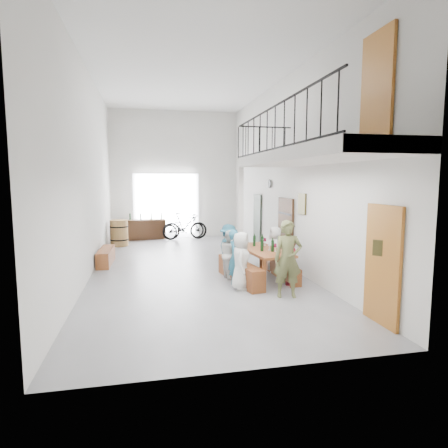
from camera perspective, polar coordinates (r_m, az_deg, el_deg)
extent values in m
plane|color=slate|center=(10.92, -4.79, -6.66)|extent=(12.00, 12.00, 0.00)
plane|color=silver|center=(16.60, -7.47, 7.43)|extent=(5.50, 0.00, 5.50)
plane|color=silver|center=(4.73, 4.08, 9.54)|extent=(5.50, 0.00, 5.50)
plane|color=silver|center=(10.65, -19.92, 7.56)|extent=(0.00, 12.00, 12.00)
plane|color=silver|center=(11.30, 9.18, 7.79)|extent=(0.00, 12.00, 12.00)
plane|color=white|center=(11.04, -5.08, 22.35)|extent=(12.00, 12.00, 0.00)
cube|color=white|center=(16.55, -8.77, 2.74)|extent=(2.80, 0.08, 2.80)
cube|color=#985B1F|center=(7.07, 22.99, -5.80)|extent=(0.06, 0.95, 2.10)
cube|color=#361D0E|center=(11.10, 9.33, -1.25)|extent=(0.06, 1.10, 2.00)
cube|color=#323D32|center=(13.73, 5.11, 0.32)|extent=(0.06, 0.80, 2.00)
cube|color=#985B1F|center=(7.42, 22.27, 18.55)|extent=(0.06, 0.90, 1.95)
cube|color=#3A3417|center=(10.01, 11.81, 3.02)|extent=(0.04, 0.45, 0.55)
cylinder|color=white|center=(12.41, 6.98, 6.10)|extent=(0.04, 0.28, 0.28)
cube|color=white|center=(8.07, 12.45, 9.98)|extent=(1.50, 5.60, 0.25)
cube|color=black|center=(7.92, 7.58, 17.30)|extent=(0.03, 5.60, 0.03)
cube|color=black|center=(7.81, 7.49, 11.30)|extent=(0.03, 5.60, 0.03)
cube|color=black|center=(10.75, 6.28, 14.48)|extent=(1.50, 0.03, 0.03)
cube|color=white|center=(10.48, 2.52, 0.78)|extent=(0.14, 0.14, 2.88)
cube|color=brown|center=(9.51, 5.90, -3.98)|extent=(1.09, 2.19, 0.06)
cube|color=brown|center=(8.64, 6.12, -7.75)|extent=(0.08, 0.08, 0.73)
cube|color=brown|center=(8.96, 10.37, -7.31)|extent=(0.08, 0.08, 0.73)
cube|color=brown|center=(10.28, 1.96, -5.39)|extent=(0.08, 0.08, 0.73)
cube|color=brown|center=(10.54, 5.67, -5.11)|extent=(0.08, 0.08, 0.73)
cube|color=brown|center=(9.39, 2.44, -7.26)|extent=(0.67, 2.22, 0.50)
cube|color=brown|center=(9.84, 8.93, -6.95)|extent=(0.29, 1.81, 0.41)
cylinder|color=black|center=(9.86, 4.63, -2.38)|extent=(0.07, 0.07, 0.35)
cylinder|color=black|center=(8.99, 8.38, -3.31)|extent=(0.07, 0.07, 0.35)
cylinder|color=black|center=(9.18, 5.82, -3.06)|extent=(0.07, 0.07, 0.35)
cylinder|color=black|center=(9.16, 7.42, -3.11)|extent=(0.07, 0.07, 0.35)
cylinder|color=black|center=(9.72, 5.85, -2.52)|extent=(0.07, 0.07, 0.35)
cube|color=brown|center=(11.85, -17.55, -4.74)|extent=(0.42, 1.66, 0.46)
cylinder|color=olive|center=(14.92, -15.69, -1.33)|extent=(0.67, 0.67, 1.00)
cylinder|color=black|center=(14.95, -15.66, -2.28)|extent=(0.68, 0.68, 0.05)
cylinder|color=black|center=(14.88, -15.72, -0.37)|extent=(0.68, 0.68, 0.05)
cube|color=#361D0E|center=(16.33, -11.76, -0.82)|extent=(1.65, 0.65, 0.85)
cylinder|color=black|center=(16.24, -14.11, 1.08)|extent=(0.06, 0.06, 0.28)
cylinder|color=black|center=(16.25, -12.58, 1.12)|extent=(0.06, 0.06, 0.28)
cylinder|color=black|center=(16.27, -11.04, 1.17)|extent=(0.06, 0.06, 0.28)
cylinder|color=black|center=(16.36, -9.54, 1.23)|extent=(0.06, 0.06, 0.28)
imported|color=silver|center=(8.66, 2.60, -5.63)|extent=(0.60, 0.75, 1.34)
imported|color=#225C74|center=(9.13, 1.70, -5.05)|extent=(0.48, 0.57, 1.31)
imported|color=silver|center=(9.67, 0.91, -4.61)|extent=(0.55, 0.67, 1.24)
imported|color=#225C74|center=(10.17, 0.71, -3.78)|extent=(0.68, 0.95, 1.33)
imported|color=maroon|center=(9.20, 10.24, -5.71)|extent=(0.51, 0.71, 1.11)
imported|color=black|center=(9.78, 9.34, -4.92)|extent=(0.49, 1.08, 1.13)
imported|color=silver|center=(10.37, 7.77, -3.85)|extent=(0.42, 0.63, 1.26)
imported|color=brown|center=(8.17, 9.70, -5.27)|extent=(0.68, 0.51, 1.67)
imported|color=#1B4E16|center=(11.80, 6.88, -4.66)|extent=(0.37, 0.32, 0.41)
imported|color=black|center=(16.22, -6.17, -0.48)|extent=(2.04, 1.23, 1.01)
imported|color=black|center=(16.05, -5.98, -0.32)|extent=(1.90, 0.54, 1.14)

